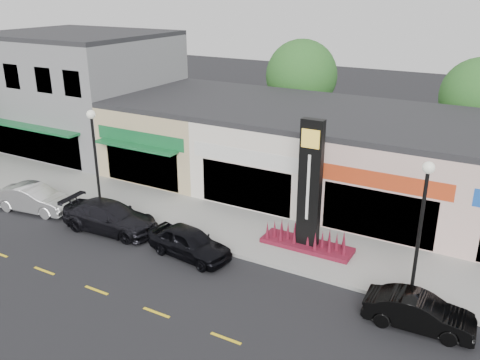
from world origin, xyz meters
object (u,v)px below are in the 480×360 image
(lamp_east_near, at_px, (422,218))
(car_dark_sedan, at_px, (110,217))
(car_black_conv, at_px, (419,312))
(lamp_west_near, at_px, (95,152))
(car_white_van, at_px, (34,198))
(car_black_sedan, at_px, (189,242))
(pylon_sign, at_px, (309,204))

(lamp_east_near, relative_size, car_dark_sedan, 1.09)
(car_black_conv, bearing_deg, car_dark_sedan, 85.25)
(lamp_west_near, xyz_separation_m, car_black_conv, (16.58, -1.62, -2.85))
(lamp_west_near, xyz_separation_m, car_white_van, (-3.39, -1.43, -2.76))
(car_black_sedan, bearing_deg, lamp_west_near, 85.37)
(car_black_conv, bearing_deg, lamp_east_near, 16.63)
(pylon_sign, bearing_deg, car_white_van, -167.73)
(car_white_van, bearing_deg, lamp_west_near, -75.99)
(pylon_sign, xyz_separation_m, car_dark_sedan, (-9.22, -2.88, -1.55))
(lamp_east_near, bearing_deg, car_black_conv, -70.29)
(car_white_van, relative_size, car_dark_sedan, 0.87)
(lamp_east_near, distance_m, pylon_sign, 5.42)
(lamp_west_near, height_order, car_black_conv, lamp_west_near)
(lamp_east_near, distance_m, car_dark_sedan, 14.53)
(lamp_east_near, bearing_deg, car_white_van, -175.78)
(car_dark_sedan, bearing_deg, lamp_east_near, -89.72)
(lamp_east_near, distance_m, car_black_conv, 3.33)
(lamp_west_near, xyz_separation_m, car_black_sedan, (6.66, -1.40, -2.79))
(car_white_van, xyz_separation_m, car_black_sedan, (10.04, 0.03, -0.03))
(pylon_sign, height_order, car_dark_sedan, pylon_sign)
(car_black_sedan, relative_size, car_black_conv, 1.07)
(lamp_west_near, relative_size, car_dark_sedan, 1.09)
(lamp_west_near, bearing_deg, car_dark_sedan, -33.65)
(car_black_conv, bearing_deg, lamp_west_near, 81.35)
(car_black_sedan, distance_m, car_black_conv, 9.93)
(car_dark_sedan, distance_m, car_black_sedan, 4.88)
(lamp_west_near, relative_size, car_black_conv, 1.45)
(lamp_west_near, distance_m, pylon_sign, 11.19)
(lamp_west_near, relative_size, pylon_sign, 0.91)
(pylon_sign, relative_size, car_white_van, 1.38)
(car_white_van, bearing_deg, pylon_sign, -86.64)
(lamp_west_near, xyz_separation_m, lamp_east_near, (16.00, 0.00, 0.00))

